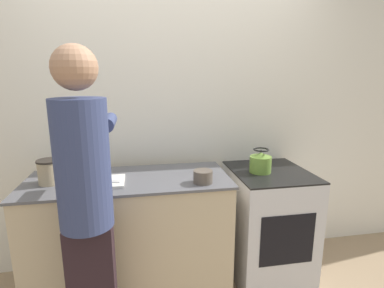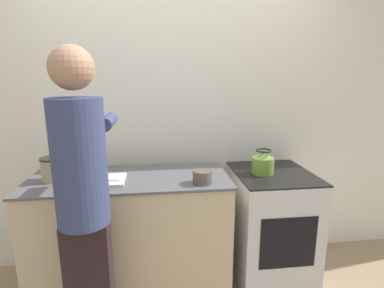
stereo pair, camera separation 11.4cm
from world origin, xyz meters
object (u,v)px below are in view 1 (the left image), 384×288
cutting_board (96,182)px  knife (103,181)px  canister_jar (49,172)px  person (86,196)px  oven (267,223)px  kettle (261,162)px  bowl_prep (203,177)px

cutting_board → knife: (0.04, -0.02, 0.01)m
cutting_board → canister_jar: 0.32m
person → canister_jar: size_ratio=10.80×
oven → knife: knife is taller
oven → person: 1.49m
knife → kettle: 1.17m
cutting_board → bowl_prep: (0.70, -0.11, 0.03)m
oven → knife: (-1.25, -0.13, 0.48)m
bowl_prep → canister_jar: bearing=170.1°
kettle → person: bearing=-157.3°
bowl_prep → cutting_board: bearing=171.1°
oven → person: person is taller
cutting_board → kettle: kettle is taller
oven → canister_jar: canister_jar is taller
person → knife: bearing=83.6°
knife → kettle: bearing=18.0°
cutting_board → bowl_prep: bearing=-8.9°
oven → canister_jar: (-1.59, -0.04, 0.55)m
oven → bowl_prep: 0.81m
person → bowl_prep: person is taller
cutting_board → kettle: bearing=4.8°
person → cutting_board: person is taller
cutting_board → bowl_prep: size_ratio=2.84×
kettle → oven: bearing=5.9°
kettle → bowl_prep: kettle is taller
cutting_board → knife: knife is taller
person → knife: (0.04, 0.38, -0.06)m
canister_jar → bowl_prep: bearing=-9.9°
knife → bowl_prep: (0.66, -0.09, 0.02)m
person → canister_jar: person is taller
person → kettle: person is taller
cutting_board → knife: 0.05m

